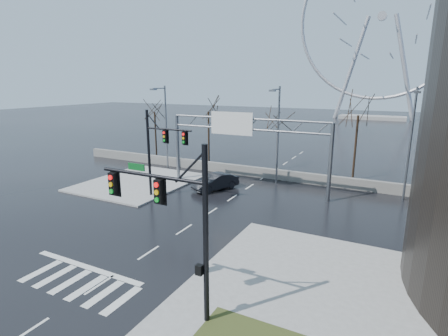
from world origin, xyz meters
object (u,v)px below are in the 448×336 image
Objects in this scene: sign_gantry at (243,138)px; car at (216,182)px; signal_mast_far at (158,146)px; ferris_wheel at (381,23)px; signal_mast_near at (177,214)px.

car is at bearing -148.86° from sign_gantry.
signal_mast_far is 8.14m from sign_gantry.
ferris_wheel is 10.61× the size of car.
car is (-7.63, -81.40, -25.34)m from ferris_wheel.
ferris_wheel reaches higher than signal_mast_far.
ferris_wheel reaches higher than car.
ferris_wheel is (10.87, 86.04, 21.30)m from signal_mast_far.
car is (3.24, 4.64, -4.04)m from signal_mast_far.
signal_mast_far is 0.16× the size of ferris_wheel.
ferris_wheel is at bearing 90.08° from signal_mast_near.
signal_mast_far is (-11.01, 13.00, -0.04)m from signal_mast_near.
sign_gantry is (5.49, 6.00, 0.35)m from signal_mast_far.
signal_mast_far is 89.30m from ferris_wheel.
sign_gantry is at bearing 55.99° from car.
sign_gantry reaches higher than car.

